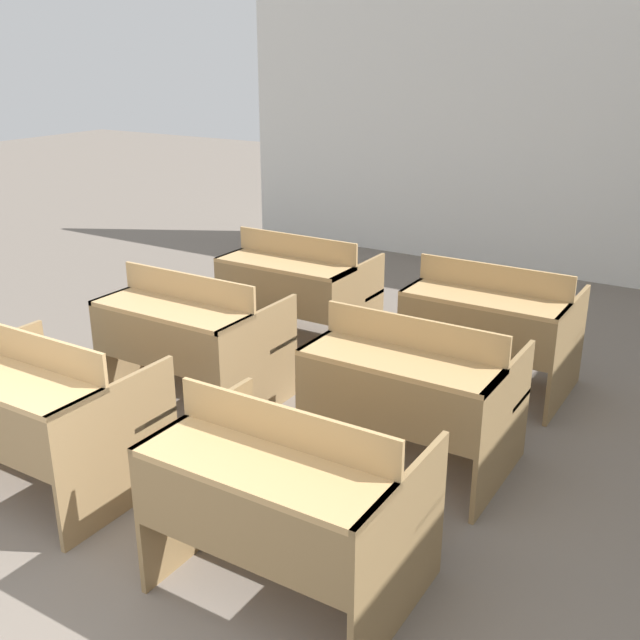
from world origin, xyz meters
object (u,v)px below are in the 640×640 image
at_px(bench_second_left, 192,335).
at_px(bench_second_right, 412,389).
at_px(bench_front_left, 41,408).
at_px(bench_third_left, 298,288).
at_px(bench_third_right, 491,325).
at_px(bench_front_right, 287,496).

relative_size(bench_second_left, bench_second_right, 1.00).
bearing_deg(bench_second_right, bench_front_left, -141.90).
distance_m(bench_second_right, bench_third_left, 2.03).
distance_m(bench_front_left, bench_second_right, 2.04).
height_order(bench_second_right, bench_third_right, same).
xyz_separation_m(bench_second_left, bench_second_right, (1.62, 0.01, 0.00)).
height_order(bench_second_right, bench_third_left, same).
distance_m(bench_second_left, bench_second_right, 1.62).
distance_m(bench_second_left, bench_third_left, 1.26).
height_order(bench_front_left, bench_third_right, same).
height_order(bench_second_left, bench_third_right, same).
bearing_deg(bench_front_left, bench_second_right, 38.10).
bearing_deg(bench_third_right, bench_second_left, -142.53).
bearing_deg(bench_second_left, bench_second_right, 0.45).
bearing_deg(bench_front_right, bench_third_right, 89.40).
height_order(bench_front_left, bench_third_left, same).
bearing_deg(bench_third_left, bench_second_right, -38.02).
bearing_deg(bench_third_right, bench_front_left, -123.00).
xyz_separation_m(bench_second_right, bench_third_left, (-1.60, 1.25, 0.00)).
bearing_deg(bench_front_right, bench_third_left, 122.38).
distance_m(bench_front_left, bench_third_left, 2.51).
relative_size(bench_third_left, bench_third_right, 1.00).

